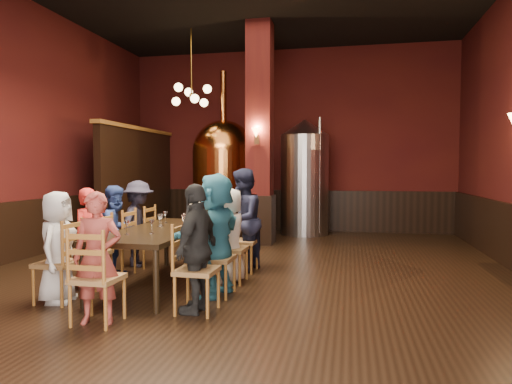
% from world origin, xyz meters
% --- Properties ---
extents(room, '(10.00, 10.02, 4.50)m').
position_xyz_m(room, '(0.00, 0.00, 2.25)').
color(room, black).
rests_on(room, ground).
extents(wainscot_back, '(7.90, 0.08, 1.00)m').
position_xyz_m(wainscot_back, '(0.00, 4.96, 0.50)').
color(wainscot_back, black).
rests_on(wainscot_back, ground).
extents(wainscot_left, '(0.08, 9.90, 1.00)m').
position_xyz_m(wainscot_left, '(-3.96, 0.00, 0.50)').
color(wainscot_left, black).
rests_on(wainscot_left, ground).
extents(column, '(0.58, 0.58, 4.50)m').
position_xyz_m(column, '(-0.30, 2.80, 2.25)').
color(column, '#47140F').
rests_on(column, ground).
extents(partition, '(0.22, 3.50, 2.40)m').
position_xyz_m(partition, '(-3.20, 3.20, 1.20)').
color(partition, black).
rests_on(partition, ground).
extents(pendant_cluster, '(0.90, 0.90, 1.70)m').
position_xyz_m(pendant_cluster, '(-1.80, 2.90, 3.10)').
color(pendant_cluster, '#A57226').
rests_on(pendant_cluster, room).
extents(sconce_column, '(0.20, 0.20, 0.36)m').
position_xyz_m(sconce_column, '(-0.30, 2.50, 2.20)').
color(sconce_column, black).
rests_on(sconce_column, column).
extents(dining_table, '(1.03, 2.41, 0.75)m').
position_xyz_m(dining_table, '(-0.92, -0.75, 0.69)').
color(dining_table, black).
rests_on(dining_table, ground).
extents(chair_0, '(0.47, 0.47, 0.92)m').
position_xyz_m(chair_0, '(-1.79, -1.74, 0.46)').
color(chair_0, '#9B6927').
rests_on(chair_0, ground).
extents(person_0, '(0.51, 0.69, 1.29)m').
position_xyz_m(person_0, '(-1.79, -1.74, 0.64)').
color(person_0, silver).
rests_on(person_0, ground).
extents(chair_1, '(0.47, 0.47, 0.92)m').
position_xyz_m(chair_1, '(-1.78, -1.07, 0.46)').
color(chair_1, '#9B6927').
rests_on(chair_1, ground).
extents(person_1, '(0.47, 0.56, 1.30)m').
position_xyz_m(person_1, '(-1.78, -1.07, 0.65)').
color(person_1, red).
rests_on(person_1, ground).
extents(chair_2, '(0.47, 0.47, 0.92)m').
position_xyz_m(chair_2, '(-1.77, -0.41, 0.46)').
color(chair_2, '#9B6927').
rests_on(chair_2, ground).
extents(person_2, '(0.40, 0.67, 1.31)m').
position_xyz_m(person_2, '(-1.77, -0.41, 0.65)').
color(person_2, navy).
rests_on(person_2, ground).
extents(chair_3, '(0.47, 0.47, 0.92)m').
position_xyz_m(chair_3, '(-1.76, 0.26, 0.46)').
color(chair_3, '#9B6927').
rests_on(chair_3, ground).
extents(person_3, '(0.59, 0.93, 1.36)m').
position_xyz_m(person_3, '(-1.76, 0.26, 0.68)').
color(person_3, '#1F1E2D').
rests_on(person_3, ground).
extents(chair_4, '(0.47, 0.47, 0.92)m').
position_xyz_m(chair_4, '(-0.09, -1.76, 0.46)').
color(chair_4, '#9B6927').
rests_on(chair_4, ground).
extents(person_4, '(0.45, 0.85, 1.39)m').
position_xyz_m(person_4, '(-0.09, -1.76, 0.69)').
color(person_4, black).
rests_on(person_4, ground).
extents(chair_5, '(0.47, 0.47, 0.92)m').
position_xyz_m(chair_5, '(-0.08, -1.09, 0.46)').
color(chair_5, '#9B6927').
rests_on(chair_5, ground).
extents(person_5, '(0.72, 1.45, 1.50)m').
position_xyz_m(person_5, '(-0.08, -1.09, 0.75)').
color(person_5, teal).
rests_on(person_5, ground).
extents(chair_6, '(0.47, 0.47, 0.92)m').
position_xyz_m(chair_6, '(-0.07, -0.43, 0.46)').
color(chair_6, '#9B6927').
rests_on(chair_6, ground).
extents(person_6, '(0.53, 0.70, 1.28)m').
position_xyz_m(person_6, '(-0.07, -0.43, 0.64)').
color(person_6, beige).
rests_on(person_6, ground).
extents(chair_7, '(0.47, 0.47, 0.92)m').
position_xyz_m(chair_7, '(-0.06, 0.24, 0.46)').
color(chair_7, '#9B6927').
rests_on(chair_7, ground).
extents(person_7, '(0.46, 0.79, 1.55)m').
position_xyz_m(person_7, '(-0.06, 0.24, 0.77)').
color(person_7, black).
rests_on(person_7, ground).
extents(chair_8, '(0.47, 0.47, 0.92)m').
position_xyz_m(chair_8, '(-0.95, -2.30, 0.46)').
color(chair_8, '#9B6927').
rests_on(chair_8, ground).
extents(person_8, '(0.54, 0.41, 1.32)m').
position_xyz_m(person_8, '(-0.95, -2.30, 0.66)').
color(person_8, brown).
rests_on(person_8, ground).
extents(copper_kettle, '(1.77, 1.77, 3.74)m').
position_xyz_m(copper_kettle, '(-1.32, 3.68, 1.36)').
color(copper_kettle, black).
rests_on(copper_kettle, ground).
extents(steel_vessel, '(1.34, 1.34, 2.69)m').
position_xyz_m(steel_vessel, '(0.47, 4.30, 1.34)').
color(steel_vessel, '#B2B2B7').
rests_on(steel_vessel, ground).
extents(rose_vase, '(0.18, 0.18, 0.31)m').
position_xyz_m(rose_vase, '(-0.81, 0.25, 0.96)').
color(rose_vase, white).
rests_on(rose_vase, dining_table).
extents(wine_glass_0, '(0.07, 0.07, 0.17)m').
position_xyz_m(wine_glass_0, '(-0.75, -0.34, 0.83)').
color(wine_glass_0, white).
rests_on(wine_glass_0, dining_table).
extents(wine_glass_1, '(0.07, 0.07, 0.17)m').
position_xyz_m(wine_glass_1, '(-0.67, -0.62, 0.83)').
color(wine_glass_1, white).
rests_on(wine_glass_1, dining_table).
extents(wine_glass_2, '(0.07, 0.07, 0.17)m').
position_xyz_m(wine_glass_2, '(-0.77, -0.16, 0.83)').
color(wine_glass_2, white).
rests_on(wine_glass_2, dining_table).
extents(wine_glass_3, '(0.07, 0.07, 0.17)m').
position_xyz_m(wine_glass_3, '(-0.87, -1.19, 0.83)').
color(wine_glass_3, white).
rests_on(wine_glass_3, dining_table).
extents(wine_glass_4, '(0.07, 0.07, 0.17)m').
position_xyz_m(wine_glass_4, '(-0.74, -0.09, 0.83)').
color(wine_glass_4, white).
rests_on(wine_glass_4, dining_table).
extents(wine_glass_5, '(0.07, 0.07, 0.17)m').
position_xyz_m(wine_glass_5, '(-1.13, -0.13, 0.83)').
color(wine_glass_5, white).
rests_on(wine_glass_5, dining_table).
extents(wine_glass_6, '(0.07, 0.07, 0.17)m').
position_xyz_m(wine_glass_6, '(-0.60, -0.07, 0.83)').
color(wine_glass_6, white).
rests_on(wine_glass_6, dining_table).
extents(wine_glass_7, '(0.07, 0.07, 0.17)m').
position_xyz_m(wine_glass_7, '(-1.04, -0.57, 0.83)').
color(wine_glass_7, white).
rests_on(wine_glass_7, dining_table).
extents(wine_glass_8, '(0.07, 0.07, 0.17)m').
position_xyz_m(wine_glass_8, '(-1.13, -1.32, 0.83)').
color(wine_glass_8, white).
rests_on(wine_glass_8, dining_table).
extents(wine_glass_9, '(0.07, 0.07, 0.17)m').
position_xyz_m(wine_glass_9, '(-1.04, -0.50, 0.83)').
color(wine_glass_9, white).
rests_on(wine_glass_9, dining_table).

